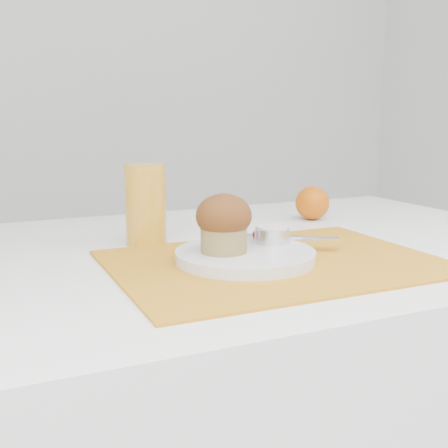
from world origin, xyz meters
name	(u,v)px	position (x,y,z in m)	size (l,w,h in m)	color
table	(249,432)	(0.00, 0.05, 0.38)	(1.20, 0.80, 0.75)	white
placemat	(275,262)	(-0.03, -0.09, 0.75)	(0.51, 0.37, 0.00)	#C5801B
plate	(245,256)	(-0.07, -0.07, 0.76)	(0.22, 0.22, 0.02)	silver
ramekin	(272,235)	(-0.01, -0.04, 0.78)	(0.06, 0.06, 0.02)	silver
cream	(272,228)	(-0.01, -0.04, 0.80)	(0.05, 0.05, 0.01)	silver
raspberry_near	(238,237)	(-0.05, -0.01, 0.78)	(0.02, 0.02, 0.02)	#510214
raspberry_far	(259,235)	(-0.02, -0.02, 0.78)	(0.02, 0.02, 0.02)	#560208
butter_knife	(277,237)	(0.02, -0.01, 0.77)	(0.21, 0.02, 0.01)	white
orange	(312,203)	(0.24, 0.21, 0.79)	(0.08, 0.08, 0.08)	#CC5A07
juice_glass	(146,205)	(-0.17, 0.13, 0.82)	(0.07, 0.07, 0.15)	gold
muffin	(224,223)	(-0.11, -0.06, 0.82)	(0.09, 0.09, 0.09)	olive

